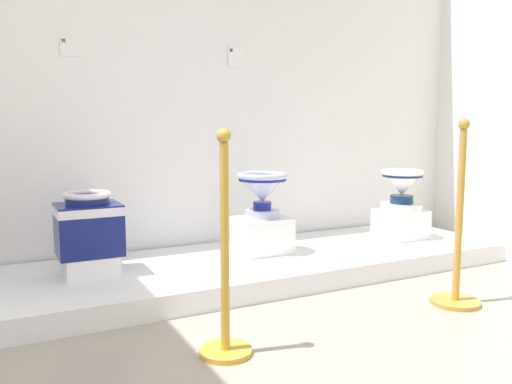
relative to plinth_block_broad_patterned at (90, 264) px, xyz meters
The scene contains 13 objects.
ground_plane 1.78m from the plinth_block_broad_patterned, 49.15° to the right, with size 6.20×5.20×0.02m, color #A3998C.
wall_back 1.87m from the plinth_block_broad_patterned, 23.26° to the left, with size 4.40×0.06×3.15m, color white.
display_platform 1.16m from the plinth_block_broad_patterned, ahead, with size 3.48×1.04×0.13m, color white.
plinth_block_broad_patterned is the anchor object (origin of this frame).
antique_toilet_broad_patterned 0.25m from the plinth_block_broad_patterned, behind, with size 0.37×0.32×0.37m.
plinth_block_rightmost 1.15m from the plinth_block_broad_patterned, ahead, with size 0.36×0.29×0.25m, color white.
antique_toilet_rightmost 1.22m from the plinth_block_broad_patterned, ahead, with size 0.35×0.35×0.31m.
plinth_block_pale_glazed 2.34m from the plinth_block_broad_patterned, ahead, with size 0.35×0.29×0.22m, color white.
antique_toilet_pale_glazed 2.37m from the plinth_block_broad_patterned, ahead, with size 0.32×0.32×0.31m.
info_placard_first 1.40m from the plinth_block_broad_patterned, 89.52° to the left, with size 0.12×0.01×0.12m.
info_placard_second 1.83m from the plinth_block_broad_patterned, 21.41° to the left, with size 0.12×0.01×0.15m.
stanchion_post_near_left 1.18m from the plinth_block_broad_patterned, 70.73° to the right, with size 0.24×0.24×1.00m.
stanchion_post_near_right 2.13m from the plinth_block_broad_patterned, 31.22° to the right, with size 0.28×0.28×1.05m.
Camera 1 is at (0.45, -1.20, 1.01)m, focal length 36.62 mm.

